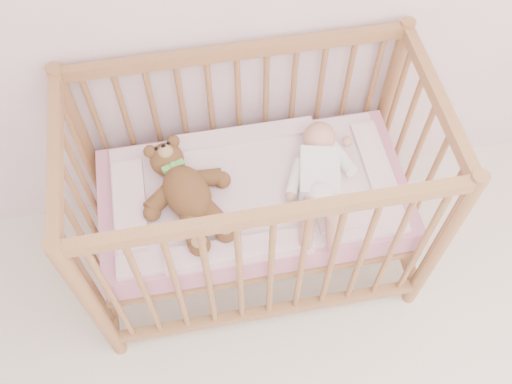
{
  "coord_description": "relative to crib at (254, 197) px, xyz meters",
  "views": [
    {
      "loc": [
        -0.48,
        0.42,
        2.45
      ],
      "look_at": [
        -0.27,
        1.55,
        0.62
      ],
      "focal_mm": 40.0,
      "sensor_mm": 36.0,
      "label": 1
    }
  ],
  "objects": [
    {
      "name": "crib",
      "position": [
        0.0,
        0.0,
        0.0
      ],
      "size": [
        1.36,
        0.76,
        1.0
      ],
      "primitive_type": null,
      "color": "#AE7C4A",
      "rests_on": "floor"
    },
    {
      "name": "mattress",
      "position": [
        0.0,
        0.0,
        -0.01
      ],
      "size": [
        1.22,
        0.62,
        0.13
      ],
      "primitive_type": "cube",
      "color": "pink",
      "rests_on": "crib"
    },
    {
      "name": "blanket",
      "position": [
        0.0,
        0.0,
        0.06
      ],
      "size": [
        1.1,
        0.58,
        0.06
      ],
      "primitive_type": null,
      "color": "#E9A1B5",
      "rests_on": "mattress"
    },
    {
      "name": "baby",
      "position": [
        0.25,
        -0.02,
        0.14
      ],
      "size": [
        0.41,
        0.63,
        0.14
      ],
      "primitive_type": null,
      "rotation": [
        0.0,
        0.0,
        -0.23
      ],
      "color": "white",
      "rests_on": "blanket"
    },
    {
      "name": "teddy_bear",
      "position": [
        -0.26,
        -0.02,
        0.15
      ],
      "size": [
        0.53,
        0.63,
        0.15
      ],
      "primitive_type": null,
      "rotation": [
        0.0,
        0.0,
        0.34
      ],
      "color": "brown",
      "rests_on": "blanket"
    }
  ]
}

